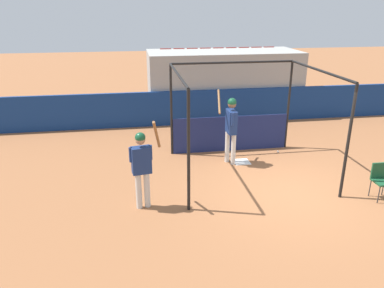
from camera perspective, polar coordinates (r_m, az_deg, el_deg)
name	(u,v)px	position (r m, az deg, el deg)	size (l,w,h in m)	color
ground_plane	(290,192)	(9.39, 14.75, -7.08)	(60.00, 60.00, 0.00)	#935B38
outfield_wall	(230,106)	(14.29, 5.86, 5.80)	(24.00, 0.12, 1.28)	navy
bleacher_section	(223,83)	(15.34, 4.74, 9.29)	(5.95, 2.40, 2.56)	#9E9E99
batting_cage	(237,120)	(10.70, 6.85, 3.64)	(3.66, 3.40, 2.72)	black
home_plate	(242,162)	(10.82, 7.57, -2.71)	(0.44, 0.44, 0.02)	white
player_batter	(231,124)	(10.34, 5.94, 3.06)	(0.51, 0.90, 2.01)	silver
player_waiting	(142,163)	(8.06, -7.63, -2.94)	(0.71, 0.54, 2.04)	silver
folding_chair	(381,177)	(9.66, 26.86, -4.54)	(0.41, 0.41, 0.84)	#194C2D
baseball	(278,152)	(11.67, 12.95, -1.15)	(0.07, 0.07, 0.07)	white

